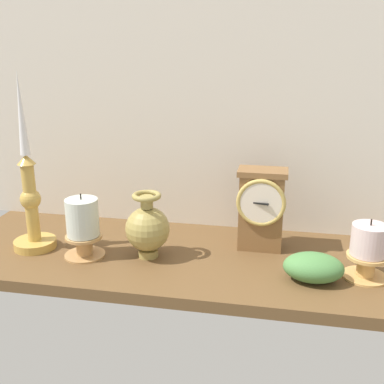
% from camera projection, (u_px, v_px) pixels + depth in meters
% --- Properties ---
extents(ground_plane, '(1.00, 0.36, 0.02)m').
position_uv_depth(ground_plane, '(178.00, 259.00, 1.01)').
color(ground_plane, brown).
extents(back_wall, '(1.20, 0.02, 0.65)m').
position_uv_depth(back_wall, '(194.00, 90.00, 1.08)').
color(back_wall, beige).
rests_on(back_wall, ground_plane).
extents(mantel_clock, '(0.10, 0.08, 0.18)m').
position_uv_depth(mantel_clock, '(261.00, 208.00, 1.01)').
color(mantel_clock, brown).
rests_on(mantel_clock, ground_plane).
extents(candlestick_tall_left, '(0.09, 0.09, 0.38)m').
position_uv_depth(candlestick_tall_left, '(30.00, 199.00, 1.01)').
color(candlestick_tall_left, gold).
rests_on(candlestick_tall_left, ground_plane).
extents(brass_vase_bulbous, '(0.09, 0.09, 0.14)m').
position_uv_depth(brass_vase_bulbous, '(148.00, 228.00, 0.98)').
color(brass_vase_bulbous, '#A08E4A').
rests_on(brass_vase_bulbous, ground_plane).
extents(pillar_candle_front, '(0.08, 0.08, 0.12)m').
position_uv_depth(pillar_candle_front, '(368.00, 250.00, 0.89)').
color(pillar_candle_front, tan).
rests_on(pillar_candle_front, ground_plane).
extents(pillar_candle_near_clock, '(0.08, 0.08, 0.14)m').
position_uv_depth(pillar_candle_near_clock, '(83.00, 226.00, 0.98)').
color(pillar_candle_near_clock, tan).
rests_on(pillar_candle_near_clock, ground_plane).
extents(ivy_sprig, '(0.11, 0.08, 0.05)m').
position_uv_depth(ivy_sprig, '(313.00, 267.00, 0.89)').
color(ivy_sprig, '#4B8243').
rests_on(ivy_sprig, ground_plane).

